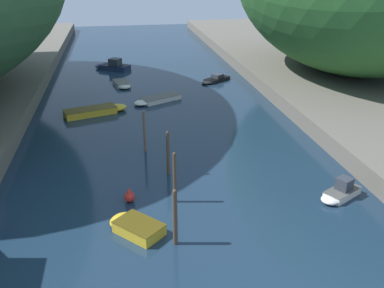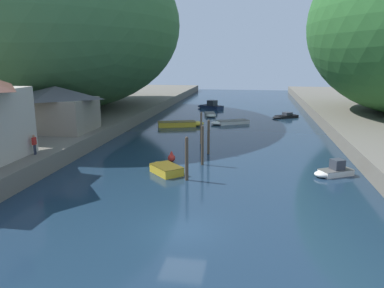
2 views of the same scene
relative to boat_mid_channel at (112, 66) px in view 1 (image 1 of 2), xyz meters
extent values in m
plane|color=#192D42|center=(4.74, -21.30, -0.48)|extent=(130.00, 130.00, 0.00)
cube|color=#666056|center=(28.55, -21.30, 0.29)|extent=(22.00, 120.00, 1.55)
cube|color=navy|center=(0.42, -0.27, -0.17)|extent=(4.65, 3.98, 0.62)
ellipsoid|color=navy|center=(-1.36, 0.88, -0.17)|extent=(2.81, 2.75, 0.62)
cube|color=black|center=(0.42, -0.27, 0.15)|extent=(4.74, 4.06, 0.03)
cube|color=#333842|center=(0.53, -0.34, 0.63)|extent=(2.01, 1.98, 1.00)
cube|color=black|center=(13.62, -8.85, -0.30)|extent=(3.85, 3.48, 0.37)
ellipsoid|color=black|center=(12.18, -9.95, -0.30)|extent=(2.36, 2.31, 0.37)
cube|color=black|center=(13.62, -8.85, -0.09)|extent=(3.93, 3.55, 0.03)
cube|color=#333842|center=(13.71, -8.78, 0.14)|extent=(1.69, 1.66, 0.50)
cube|color=gold|center=(-2.27, -19.54, -0.15)|extent=(5.52, 3.37, 0.68)
ellipsoid|color=gold|center=(0.21, -18.74, -0.15)|extent=(3.02, 2.48, 0.68)
cube|color=#4C3E0E|center=(-2.27, -19.54, 0.21)|extent=(5.63, 3.44, 0.03)
cube|color=silver|center=(1.16, -8.85, -0.25)|extent=(2.21, 3.42, 0.48)
ellipsoid|color=silver|center=(1.49, -10.39, -0.25)|extent=(1.80, 1.86, 0.48)
cube|color=#504E4A|center=(1.16, -8.85, 0.01)|extent=(2.26, 3.49, 0.03)
cube|color=gold|center=(1.42, -41.21, -0.14)|extent=(3.17, 3.21, 0.68)
ellipsoid|color=gold|center=(0.48, -40.21, -0.14)|extent=(2.16, 2.15, 0.68)
cube|color=#4C3E0E|center=(1.42, -41.21, 0.21)|extent=(3.23, 3.28, 0.03)
cube|color=silver|center=(5.39, -16.07, -0.24)|extent=(4.86, 3.74, 0.49)
ellipsoid|color=silver|center=(3.39, -17.13, -0.24)|extent=(2.81, 2.60, 0.49)
cube|color=#504E4A|center=(5.39, -16.07, 0.02)|extent=(4.95, 3.81, 0.03)
cube|color=silver|center=(15.27, -39.31, -0.24)|extent=(2.96, 2.43, 0.49)
ellipsoid|color=silver|center=(14.11, -39.97, -0.24)|extent=(1.76, 1.72, 0.49)
cube|color=#504E4A|center=(15.27, -39.31, 0.02)|extent=(3.02, 2.48, 0.03)
cube|color=#333842|center=(15.35, -39.27, 0.44)|extent=(1.26, 1.24, 0.86)
cylinder|color=#4C3D2D|center=(3.38, -42.56, 1.19)|extent=(0.27, 0.27, 3.35)
sphere|color=#4C3D2D|center=(3.38, -42.56, 2.92)|extent=(0.24, 0.24, 0.24)
cylinder|color=#4C3D2D|center=(3.99, -38.05, 1.25)|extent=(0.24, 0.24, 3.47)
sphere|color=#4C3D2D|center=(3.99, -38.05, 3.03)|extent=(0.21, 0.21, 0.21)
cylinder|color=#4C3D2D|center=(4.04, -34.04, 1.17)|extent=(0.25, 0.25, 3.31)
sphere|color=#4C3D2D|center=(4.04, -34.04, 2.87)|extent=(0.22, 0.22, 0.22)
cylinder|color=brown|center=(2.64, -29.57, 1.23)|extent=(0.21, 0.21, 3.43)
sphere|color=brown|center=(2.64, -29.57, 2.99)|extent=(0.19, 0.19, 0.19)
sphere|color=red|center=(1.01, -37.51, -0.13)|extent=(0.70, 0.70, 0.70)
cone|color=red|center=(1.01, -37.51, 0.39)|extent=(0.35, 0.35, 0.35)
camera|label=1|loc=(0.83, -62.41, 14.45)|focal=40.00mm
camera|label=2|loc=(8.49, -70.33, 9.00)|focal=35.00mm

